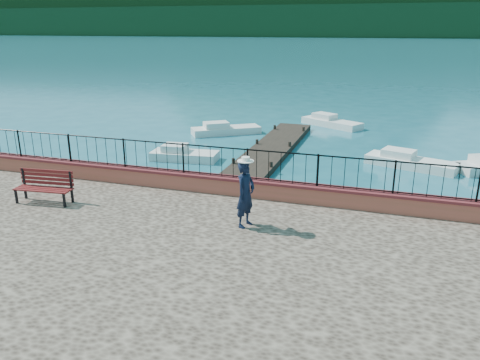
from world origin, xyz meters
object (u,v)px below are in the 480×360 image
Objects in this scene: park_bench at (45,193)px; boat_3 at (226,128)px; person at (245,194)px; boat_1 at (411,159)px; boat_4 at (332,120)px; boat_0 at (185,152)px.

park_bench is 0.44× the size of boat_3.
person is 12.53m from boat_1.
park_bench is 21.19m from boat_4.
person reaches higher than boat_0.
boat_4 is (5.93, 4.39, 0.00)m from boat_3.
boat_1 is at bearing 4.92° from boat_0.
boat_3 is (-0.01, 6.24, 0.00)m from boat_0.
boat_1 is (10.73, 2.11, 0.00)m from boat_0.
boat_4 is (6.22, 20.22, -1.10)m from park_bench.
boat_0 and boat_1 have the same top height.
boat_1 is (11.04, 11.70, -1.10)m from park_bench.
boat_1 is 11.51m from boat_3.
park_bench is at bearing 107.97° from person.
boat_3 is (0.29, 15.84, -1.10)m from park_bench.
person is 16.89m from boat_3.
boat_0 is 6.24m from boat_3.
boat_4 is at bearing 1.77° from boat_3.
park_bench is at bearing -125.77° from boat_3.
boat_1 is 0.98× the size of boat_4.
park_bench is 1.00× the size of person.
park_bench reaches higher than boat_4.
park_bench is 9.66m from boat_0.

